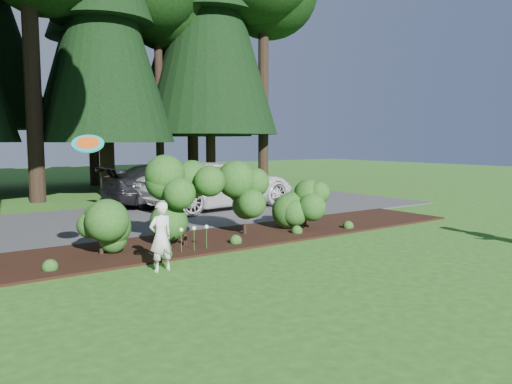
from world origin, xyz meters
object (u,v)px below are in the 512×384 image
at_px(car_white_suv, 220,185).
at_px(car_dark_suv, 172,184).
at_px(child, 161,237).
at_px(frisbee, 88,143).

xyz_separation_m(car_white_suv, car_dark_suv, (-1.00, 1.71, -0.05)).
relative_size(car_white_suv, child, 4.44).
bearing_deg(child, car_white_suv, -136.06).
relative_size(car_dark_suv, frisbee, 8.63).
bearing_deg(child, car_dark_suv, -124.69).
bearing_deg(frisbee, car_white_suv, 44.22).
height_order(child, frisbee, frisbee).
xyz_separation_m(car_white_suv, frisbee, (-6.45, -6.27, 1.49)).
xyz_separation_m(car_white_suv, child, (-5.32, -6.65, -0.18)).
relative_size(car_white_suv, car_dark_suv, 1.11).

